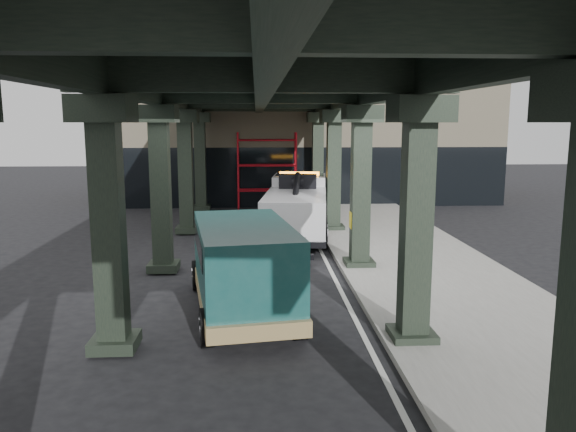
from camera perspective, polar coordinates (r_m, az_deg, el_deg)
name	(u,v)px	position (r m, az deg, el deg)	size (l,w,h in m)	color
ground	(278,289)	(15.45, -1.05, -7.45)	(90.00, 90.00, 0.00)	black
sidewalk	(419,266)	(18.07, 13.17, -4.95)	(5.00, 40.00, 0.15)	gray
lane_stripe	(330,269)	(17.51, 4.29, -5.42)	(0.12, 38.00, 0.01)	silver
viaduct	(261,89)	(16.80, -2.77, 12.75)	(7.40, 32.00, 6.40)	black
building	(298,131)	(34.87, 0.98, 8.66)	(22.00, 10.00, 8.00)	#C6B793
scaffolding	(267,169)	(29.52, -2.15, 4.82)	(3.08, 0.88, 4.00)	red
tow_truck	(297,205)	(22.22, 0.96, 1.08)	(3.07, 8.03, 2.57)	black
towed_van	(243,266)	(13.19, -4.63, -5.04)	(2.89, 5.75, 2.23)	#134543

